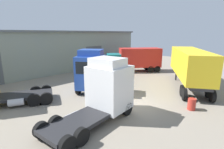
{
  "coord_description": "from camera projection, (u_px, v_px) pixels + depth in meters",
  "views": [
    {
      "loc": [
        -10.67,
        -8.08,
        5.65
      ],
      "look_at": [
        1.4,
        3.95,
        1.6
      ],
      "focal_mm": 28.0,
      "sensor_mm": 36.0,
      "label": 1
    }
  ],
  "objects": [
    {
      "name": "container_trailer_orange",
      "position": [
        190.0,
        64.0,
        18.15
      ],
      "size": [
        9.56,
        7.5,
        3.96
      ],
      "rotation": [
        0.0,
        0.0,
        0.58
      ],
      "color": "yellow",
      "rests_on": "ground_plane"
    },
    {
      "name": "ground_plane",
      "position": [
        134.0,
        104.0,
        14.21
      ],
      "size": [
        60.0,
        60.0,
        0.0
      ],
      "primitive_type": "plane",
      "color": "gray"
    },
    {
      "name": "box_truck_teal",
      "position": [
        135.0,
        59.0,
        26.1
      ],
      "size": [
        7.65,
        6.82,
        3.48
      ],
      "rotation": [
        0.0,
        0.0,
        2.46
      ],
      "color": "#197075",
      "rests_on": "ground_plane"
    },
    {
      "name": "oil_drum",
      "position": [
        192.0,
        104.0,
        13.13
      ],
      "size": [
        0.58,
        0.58,
        0.88
      ],
      "color": "#B22D23",
      "rests_on": "ground_plane"
    },
    {
      "name": "tractor_unit_white",
      "position": [
        105.0,
        90.0,
        11.8
      ],
      "size": [
        6.58,
        3.29,
        4.06
      ],
      "rotation": [
        0.0,
        0.0,
        0.13
      ],
      "color": "silver",
      "rests_on": "ground_plane"
    },
    {
      "name": "warehouse_building",
      "position": [
        36.0,
        51.0,
        26.5
      ],
      "size": [
        34.05,
        10.33,
        5.99
      ],
      "color": "gray",
      "rests_on": "ground_plane"
    },
    {
      "name": "tractor_unit_blue",
      "position": [
        93.0,
        72.0,
        16.96
      ],
      "size": [
        6.45,
        5.59,
        4.17
      ],
      "rotation": [
        0.0,
        0.0,
        -2.52
      ],
      "color": "#2347A3",
      "rests_on": "ground_plane"
    }
  ]
}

